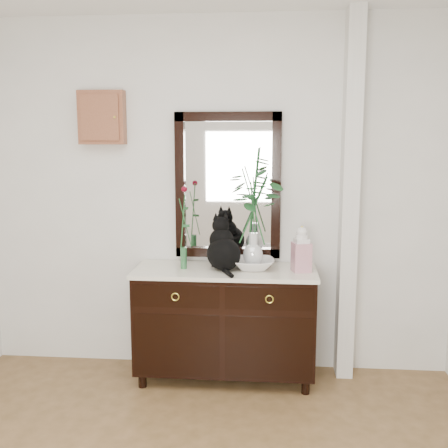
# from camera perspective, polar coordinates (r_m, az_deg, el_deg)

# --- Properties ---
(wall_back) EXTENTS (3.60, 0.04, 2.70)m
(wall_back) POSITION_cam_1_polar(r_m,az_deg,el_deg) (4.01, -0.99, 2.93)
(wall_back) COLOR silver
(wall_back) RESTS_ON ground
(pilaster) EXTENTS (0.12, 0.20, 2.70)m
(pilaster) POSITION_cam_1_polar(r_m,az_deg,el_deg) (3.95, 13.47, 2.59)
(pilaster) COLOR silver
(pilaster) RESTS_ON ground
(sideboard) EXTENTS (1.33, 0.52, 0.82)m
(sideboard) POSITION_cam_1_polar(r_m,az_deg,el_deg) (3.95, 0.13, -10.22)
(sideboard) COLOR black
(sideboard) RESTS_ON ground
(wall_mirror) EXTENTS (0.80, 0.06, 1.10)m
(wall_mirror) POSITION_cam_1_polar(r_m,az_deg,el_deg) (3.98, 0.42, 4.18)
(wall_mirror) COLOR black
(wall_mirror) RESTS_ON wall_back
(key_cabinet) EXTENTS (0.35, 0.10, 0.40)m
(key_cabinet) POSITION_cam_1_polar(r_m,az_deg,el_deg) (4.13, -13.14, 11.22)
(key_cabinet) COLOR brown
(key_cabinet) RESTS_ON wall_back
(cat) EXTENTS (0.38, 0.41, 0.39)m
(cat) POSITION_cam_1_polar(r_m,az_deg,el_deg) (3.79, -0.04, -2.12)
(cat) COLOR black
(cat) RESTS_ON sideboard
(lotus_bowl) EXTENTS (0.34, 0.34, 0.08)m
(lotus_bowl) POSITION_cam_1_polar(r_m,az_deg,el_deg) (3.84, 3.16, -4.37)
(lotus_bowl) COLOR silver
(lotus_bowl) RESTS_ON sideboard
(vase_branches) EXTENTS (0.45, 0.45, 0.87)m
(vase_branches) POSITION_cam_1_polar(r_m,az_deg,el_deg) (3.76, 3.22, 1.83)
(vase_branches) COLOR silver
(vase_branches) RESTS_ON lotus_bowl
(bud_vase_rose) EXTENTS (0.09, 0.09, 0.62)m
(bud_vase_rose) POSITION_cam_1_polar(r_m,az_deg,el_deg) (3.81, -4.45, -0.34)
(bud_vase_rose) COLOR #2B6236
(bud_vase_rose) RESTS_ON sideboard
(ginger_jar) EXTENTS (0.15, 0.15, 0.33)m
(ginger_jar) POSITION_cam_1_polar(r_m,az_deg,el_deg) (3.78, 8.43, -2.66)
(ginger_jar) COLOR white
(ginger_jar) RESTS_ON sideboard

